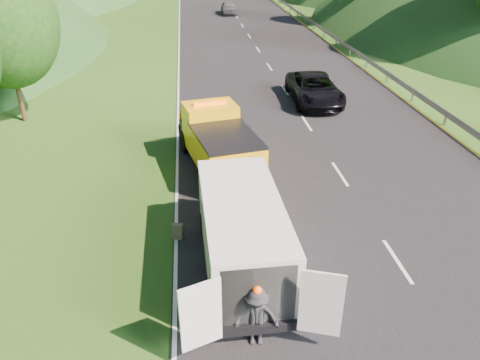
{
  "coord_description": "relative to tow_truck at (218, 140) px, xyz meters",
  "views": [
    {
      "loc": [
        -3.2,
        -13.11,
        9.12
      ],
      "look_at": [
        -1.56,
        1.53,
        1.3
      ],
      "focal_mm": 35.0,
      "sensor_mm": 36.0,
      "label": 1
    }
  ],
  "objects": [
    {
      "name": "ground",
      "position": [
        2.1,
        -5.29,
        -1.29
      ],
      "size": [
        320.0,
        320.0,
        0.0
      ],
      "primitive_type": "plane",
      "color": "#38661E",
      "rests_on": "ground"
    },
    {
      "name": "tree_line_right",
      "position": [
        25.1,
        54.71,
        -1.29
      ],
      "size": [
        14.0,
        140.0,
        14.0
      ],
      "primitive_type": null,
      "color": "#2F5519",
      "rests_on": "ground"
    },
    {
      "name": "passing_suv",
      "position": [
        6.36,
        8.17,
        -1.29
      ],
      "size": [
        2.9,
        5.99,
        1.64
      ],
      "primitive_type": "imported",
      "rotation": [
        0.0,
        0.0,
        -0.03
      ],
      "color": "black",
      "rests_on": "ground"
    },
    {
      "name": "woman",
      "position": [
        -0.48,
        -3.57,
        -1.29
      ],
      "size": [
        0.42,
        0.56,
        1.49
      ],
      "primitive_type": "imported",
      "rotation": [
        0.0,
        0.0,
        1.52
      ],
      "color": "silver",
      "rests_on": "ground"
    },
    {
      "name": "worker",
      "position": [
        0.24,
        -10.03,
        -1.29
      ],
      "size": [
        1.14,
        0.72,
        1.69
      ],
      "primitive_type": "imported",
      "rotation": [
        0.0,
        0.0,
        -0.08
      ],
      "color": "black",
      "rests_on": "ground"
    },
    {
      "name": "child",
      "position": [
        -0.18,
        -5.11,
        -1.29
      ],
      "size": [
        0.67,
        0.66,
        1.09
      ],
      "primitive_type": "imported",
      "rotation": [
        0.0,
        0.0,
        -0.75
      ],
      "color": "tan",
      "rests_on": "ground"
    },
    {
      "name": "suitcase",
      "position": [
        -1.73,
        -5.3,
        -1.0
      ],
      "size": [
        0.4,
        0.31,
        0.58
      ],
      "primitive_type": "cube",
      "rotation": [
        0.0,
        0.0,
        -0.34
      ],
      "color": "#5C5845",
      "rests_on": "ground"
    },
    {
      "name": "dist_car_a",
      "position": [
        4.34,
        42.91,
        -1.29
      ],
      "size": [
        1.79,
        4.45,
        1.52
      ],
      "primitive_type": "imported",
      "color": "#444549",
      "rests_on": "ground"
    },
    {
      "name": "white_van",
      "position": [
        0.22,
        -7.01,
        0.1
      ],
      "size": [
        3.79,
        6.96,
        2.45
      ],
      "rotation": [
        0.0,
        0.0,
        0.02
      ],
      "color": "black",
      "rests_on": "ground"
    },
    {
      "name": "tow_truck",
      "position": [
        0.0,
        0.0,
        0.0
      ],
      "size": [
        3.45,
        6.46,
        2.63
      ],
      "rotation": [
        0.0,
        0.0,
        0.21
      ],
      "color": "black",
      "rests_on": "ground"
    },
    {
      "name": "guardrail",
      "position": [
        12.4,
        47.21,
        -1.29
      ],
      "size": [
        0.06,
        140.0,
        1.52
      ],
      "primitive_type": "cube",
      "color": "gray",
      "rests_on": "ground"
    },
    {
      "name": "road_surface",
      "position": [
        5.1,
        34.71,
        -1.28
      ],
      "size": [
        14.0,
        200.0,
        0.02
      ],
      "primitive_type": "cube",
      "color": "black",
      "rests_on": "ground"
    },
    {
      "name": "tree_line_left",
      "position": [
        -16.9,
        54.71,
        -1.29
      ],
      "size": [
        14.0,
        140.0,
        14.0
      ],
      "primitive_type": null,
      "color": "#2F5519",
      "rests_on": "ground"
    }
  ]
}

